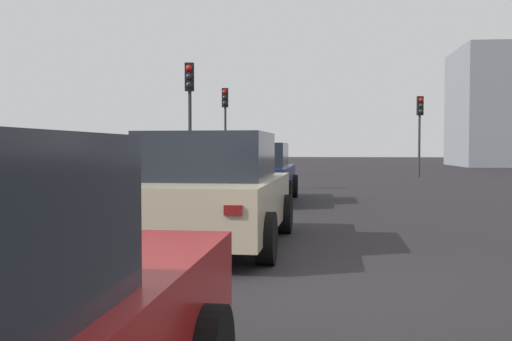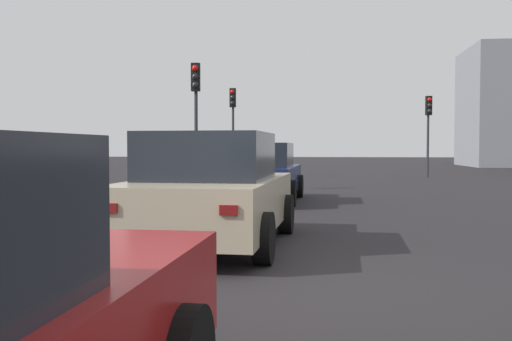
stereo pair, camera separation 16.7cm
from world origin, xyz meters
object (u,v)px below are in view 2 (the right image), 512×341
Objects in this scene: car_navy_right_lead at (259,173)px; car_beige_right_second at (211,192)px; traffic_light_near_left at (429,119)px; traffic_light_far_left at (233,113)px; traffic_light_near_right at (196,99)px.

car_beige_right_second reaches higher than car_navy_right_lead.
car_beige_right_second is 21.22m from traffic_light_near_left.
traffic_light_near_left is (13.27, -6.49, 2.03)m from car_navy_right_lead.
traffic_light_far_left reaches higher than car_beige_right_second.
car_beige_right_second is 10.79m from traffic_light_near_right.
car_beige_right_second is at bearing -177.95° from car_navy_right_lead.
traffic_light_near_right is 0.98× the size of traffic_light_far_left.
traffic_light_far_left is (19.23, 2.84, 2.26)m from car_beige_right_second.
traffic_light_near_right is (-9.89, 8.96, 0.20)m from traffic_light_near_left.
traffic_light_near_left is 0.93× the size of traffic_light_near_right.
traffic_light_far_left is at bearing 177.70° from traffic_light_near_right.
traffic_light_near_right is (10.25, 2.58, 2.19)m from car_beige_right_second.
traffic_light_near_right is at bearing 37.38° from car_navy_right_lead.
car_navy_right_lead is at bearing 14.63° from traffic_light_far_left.
car_beige_right_second is at bearing -25.24° from traffic_light_near_left.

